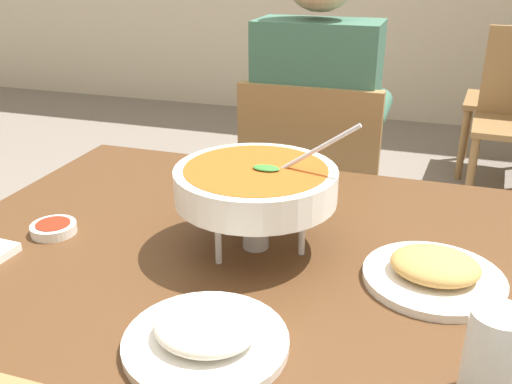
{
  "coord_description": "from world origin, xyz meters",
  "views": [
    {
      "loc": [
        0.34,
        -0.9,
        1.25
      ],
      "look_at": [
        0.0,
        0.15,
        0.78
      ],
      "focal_mm": 39.68,
      "sensor_mm": 36.0,
      "label": 1
    }
  ],
  "objects_px": {
    "curry_bowl": "(256,185)",
    "rice_plate": "(206,335)",
    "chair_diner_main": "(312,199)",
    "diner_main": "(318,126)",
    "dining_table_main": "(233,292)",
    "appetizer_plate": "(434,272)",
    "sauce_dish": "(54,228)",
    "drink_glass": "(491,361)"
  },
  "relations": [
    {
      "from": "sauce_dish",
      "to": "drink_glass",
      "type": "distance_m",
      "value": 0.83
    },
    {
      "from": "chair_diner_main",
      "to": "appetizer_plate",
      "type": "xyz_separation_m",
      "value": [
        0.37,
        -0.76,
        0.24
      ]
    },
    {
      "from": "dining_table_main",
      "to": "rice_plate",
      "type": "bearing_deg",
      "value": -76.93
    },
    {
      "from": "curry_bowl",
      "to": "sauce_dish",
      "type": "relative_size",
      "value": 3.69
    },
    {
      "from": "rice_plate",
      "to": "chair_diner_main",
      "type": "bearing_deg",
      "value": 93.79
    },
    {
      "from": "dining_table_main",
      "to": "drink_glass",
      "type": "relative_size",
      "value": 8.83
    },
    {
      "from": "sauce_dish",
      "to": "diner_main",
      "type": "bearing_deg",
      "value": 66.89
    },
    {
      "from": "dining_table_main",
      "to": "curry_bowl",
      "type": "bearing_deg",
      "value": 9.48
    },
    {
      "from": "diner_main",
      "to": "dining_table_main",
      "type": "bearing_deg",
      "value": -90.0
    },
    {
      "from": "diner_main",
      "to": "appetizer_plate",
      "type": "height_order",
      "value": "diner_main"
    },
    {
      "from": "dining_table_main",
      "to": "drink_glass",
      "type": "height_order",
      "value": "drink_glass"
    },
    {
      "from": "dining_table_main",
      "to": "sauce_dish",
      "type": "relative_size",
      "value": 12.75
    },
    {
      "from": "dining_table_main",
      "to": "appetizer_plate",
      "type": "distance_m",
      "value": 0.4
    },
    {
      "from": "dining_table_main",
      "to": "appetizer_plate",
      "type": "relative_size",
      "value": 4.78
    },
    {
      "from": "diner_main",
      "to": "appetizer_plate",
      "type": "bearing_deg",
      "value": -64.76
    },
    {
      "from": "diner_main",
      "to": "appetizer_plate",
      "type": "xyz_separation_m",
      "value": [
        0.37,
        -0.79,
        0.0
      ]
    },
    {
      "from": "diner_main",
      "to": "rice_plate",
      "type": "distance_m",
      "value": 1.07
    },
    {
      "from": "diner_main",
      "to": "curry_bowl",
      "type": "distance_m",
      "value": 0.78
    },
    {
      "from": "chair_diner_main",
      "to": "rice_plate",
      "type": "xyz_separation_m",
      "value": [
        0.07,
        -1.04,
        0.24
      ]
    },
    {
      "from": "diner_main",
      "to": "drink_glass",
      "type": "relative_size",
      "value": 10.08
    },
    {
      "from": "chair_diner_main",
      "to": "rice_plate",
      "type": "relative_size",
      "value": 3.75
    },
    {
      "from": "rice_plate",
      "to": "drink_glass",
      "type": "distance_m",
      "value": 0.38
    },
    {
      "from": "chair_diner_main",
      "to": "diner_main",
      "type": "xyz_separation_m",
      "value": [
        0.0,
        0.03,
        0.24
      ]
    },
    {
      "from": "dining_table_main",
      "to": "diner_main",
      "type": "distance_m",
      "value": 0.79
    },
    {
      "from": "diner_main",
      "to": "curry_bowl",
      "type": "xyz_separation_m",
      "value": [
        0.05,
        -0.77,
        0.11
      ]
    },
    {
      "from": "appetizer_plate",
      "to": "sauce_dish",
      "type": "xyz_separation_m",
      "value": [
        -0.73,
        -0.05,
        -0.01
      ]
    },
    {
      "from": "dining_table_main",
      "to": "sauce_dish",
      "type": "bearing_deg",
      "value": -169.89
    },
    {
      "from": "chair_diner_main",
      "to": "curry_bowl",
      "type": "distance_m",
      "value": 0.81
    },
    {
      "from": "curry_bowl",
      "to": "rice_plate",
      "type": "relative_size",
      "value": 1.39
    },
    {
      "from": "chair_diner_main",
      "to": "sauce_dish",
      "type": "height_order",
      "value": "chair_diner_main"
    },
    {
      "from": "sauce_dish",
      "to": "rice_plate",
      "type": "bearing_deg",
      "value": -28.6
    },
    {
      "from": "appetizer_plate",
      "to": "sauce_dish",
      "type": "height_order",
      "value": "appetizer_plate"
    },
    {
      "from": "curry_bowl",
      "to": "dining_table_main",
      "type": "bearing_deg",
      "value": -170.52
    },
    {
      "from": "rice_plate",
      "to": "curry_bowl",
      "type": "bearing_deg",
      "value": 94.36
    },
    {
      "from": "rice_plate",
      "to": "drink_glass",
      "type": "bearing_deg",
      "value": 2.2
    },
    {
      "from": "diner_main",
      "to": "chair_diner_main",
      "type": "bearing_deg",
      "value": -90.0
    },
    {
      "from": "chair_diner_main",
      "to": "sauce_dish",
      "type": "distance_m",
      "value": 0.91
    },
    {
      "from": "dining_table_main",
      "to": "chair_diner_main",
      "type": "distance_m",
      "value": 0.75
    },
    {
      "from": "curry_bowl",
      "to": "rice_plate",
      "type": "bearing_deg",
      "value": -85.64
    },
    {
      "from": "chair_diner_main",
      "to": "rice_plate",
      "type": "distance_m",
      "value": 1.07
    },
    {
      "from": "dining_table_main",
      "to": "rice_plate",
      "type": "xyz_separation_m",
      "value": [
        0.07,
        -0.3,
        0.13
      ]
    },
    {
      "from": "rice_plate",
      "to": "diner_main",
      "type": "bearing_deg",
      "value": 93.68
    }
  ]
}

